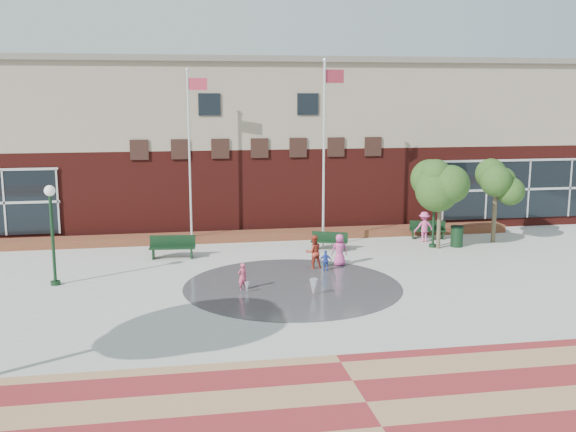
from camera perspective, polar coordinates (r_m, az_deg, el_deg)
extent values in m
plane|color=#666056|center=(23.27, 1.71, -8.08)|extent=(120.00, 120.00, 0.00)
cube|color=#A8A8A0|center=(27.02, 0.00, -5.42)|extent=(46.00, 18.00, 0.01)
cube|color=maroon|center=(16.96, 6.63, -15.42)|extent=(46.00, 6.00, 0.01)
cylinder|color=#383A3D|center=(26.07, 0.38, -6.01)|extent=(8.40, 8.40, 0.01)
cube|color=#4E1511|center=(39.70, -3.35, 2.97)|extent=(44.00, 10.00, 4.50)
cube|color=gray|center=(39.37, -3.42, 9.48)|extent=(44.00, 10.00, 4.50)
cube|color=slate|center=(39.40, -3.46, 12.83)|extent=(44.40, 10.40, 0.30)
cube|color=black|center=(39.61, 19.67, 2.17)|extent=(10.00, 0.12, 3.19)
cube|color=black|center=(34.15, -6.68, 9.37)|extent=(1.10, 0.10, 1.10)
cube|color=black|center=(34.80, 1.68, 9.45)|extent=(1.10, 0.10, 1.10)
cube|color=maroon|center=(34.31, -2.18, -2.01)|extent=(26.00, 1.20, 0.40)
cylinder|color=white|center=(32.78, -8.33, 4.73)|extent=(0.10, 0.10, 8.39)
sphere|color=white|center=(32.64, -8.53, 12.16)|extent=(0.16, 0.16, 0.16)
cube|color=#AE2B3E|center=(32.58, -7.68, 11.02)|extent=(0.91, 0.15, 0.56)
cylinder|color=white|center=(32.03, 3.05, 5.06)|extent=(0.11, 0.11, 8.80)
sphere|color=white|center=(31.93, 3.13, 13.05)|extent=(0.18, 0.18, 0.18)
cube|color=#AE2B3E|center=(32.14, 3.93, 11.72)|extent=(0.99, 0.27, 0.62)
cylinder|color=#13311A|center=(27.39, -19.28, -2.01)|extent=(0.12, 0.12, 3.53)
cylinder|color=#13311A|center=(27.78, -19.08, -5.40)|extent=(0.37, 0.37, 0.17)
sphere|color=white|center=(27.06, -19.53, 2.03)|extent=(0.42, 0.42, 0.42)
cylinder|color=#13311A|center=(32.97, 12.25, 0.34)|extent=(0.12, 0.12, 3.49)
cylinder|color=#13311A|center=(33.29, 12.14, -2.48)|extent=(0.37, 0.37, 0.16)
sphere|color=white|center=(32.69, 12.38, 3.67)|extent=(0.41, 0.41, 0.41)
cube|color=#13311A|center=(30.72, -9.77, -2.66)|extent=(2.09, 0.75, 0.07)
cube|color=#13311A|center=(30.91, -9.74, -2.08)|extent=(2.04, 0.25, 0.51)
cube|color=#13311A|center=(31.90, 3.50, -2.18)|extent=(1.78, 1.08, 0.06)
cube|color=#13311A|center=(32.06, 3.56, -1.72)|extent=(1.62, 0.68, 0.43)
cube|color=#13311A|center=(35.09, 11.76, -1.19)|extent=(1.88, 0.92, 0.06)
cube|color=#13311A|center=(35.26, 11.72, -0.75)|extent=(1.77, 0.48, 0.45)
cylinder|color=#13311A|center=(33.57, 14.10, -1.74)|extent=(0.59, 0.59, 0.98)
cylinder|color=black|center=(33.47, 14.14, -0.88)|extent=(0.63, 0.63, 0.06)
cylinder|color=#4A3F2C|center=(32.84, 12.67, -0.38)|extent=(0.19, 0.19, 2.74)
cylinder|color=#4A3F2C|center=(34.97, 17.06, -0.13)|extent=(0.22, 0.22, 2.51)
cone|color=white|center=(24.94, 2.16, -6.80)|extent=(0.32, 0.32, 0.62)
cone|color=white|center=(25.33, -3.50, -6.54)|extent=(0.18, 0.18, 0.39)
imported|color=#D74766|center=(25.52, -3.88, -5.17)|extent=(0.46, 0.40, 1.07)
imported|color=#A93423|center=(28.51, 2.18, -3.07)|extent=(0.79, 0.66, 1.47)
imported|color=#CD458A|center=(29.05, 4.39, -2.90)|extent=(0.70, 0.46, 1.40)
imported|color=blue|center=(28.19, 3.21, -3.82)|extent=(0.56, 0.31, 0.90)
imported|color=#E44F95|center=(34.27, 11.45, -0.92)|extent=(1.03, 0.63, 1.53)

